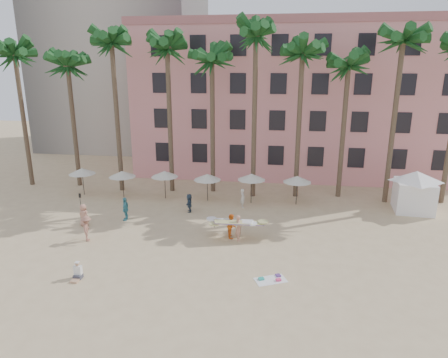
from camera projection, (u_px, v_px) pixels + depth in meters
ground at (187, 267)px, 24.52m from camera, size 120.00×120.00×0.00m
pink_hotel at (296, 101)px, 46.11m from camera, size 35.00×14.00×16.00m
palm_row at (228, 53)px, 35.16m from camera, size 44.40×5.40×16.30m
umbrella_row at (186, 175)px, 36.19m from camera, size 22.50×2.70×2.73m
cabana at (415, 188)px, 33.44m from camera, size 4.91×4.91×3.50m
beach_towel at (271, 279)px, 23.06m from camera, size 2.05×1.65×0.14m
carrier_yellow at (239, 226)px, 28.05m from camera, size 3.54×1.58×1.87m
carrier_white at (231, 225)px, 28.55m from camera, size 3.10×1.23×1.76m
beachgoers at (134, 213)px, 31.02m from camera, size 12.48×9.46×1.91m
paddle at (81, 203)px, 31.64m from camera, size 0.18×0.04×2.23m
seated_man at (77, 273)px, 23.10m from camera, size 0.46×0.79×1.03m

